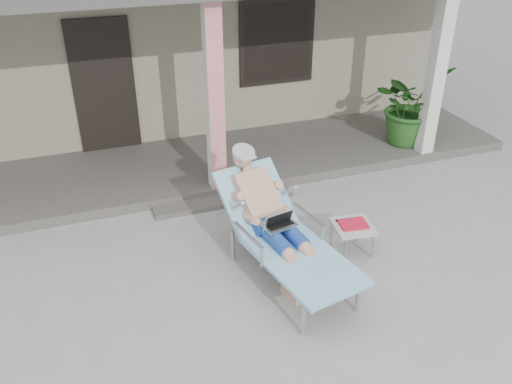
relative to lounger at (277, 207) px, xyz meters
name	(u,v)px	position (x,y,z in m)	size (l,w,h in m)	color
ground	(270,281)	(-0.15, -0.21, -0.85)	(60.00, 60.00, 0.00)	#9E9E99
house	(155,18)	(-0.15, 6.29, 0.81)	(10.40, 5.40, 3.30)	gray
porch_deck	(204,164)	(-0.15, 2.79, -0.78)	(10.00, 2.00, 0.15)	#605B56
porch_step	(224,201)	(-0.15, 1.64, -0.82)	(2.00, 0.30, 0.07)	#605B56
lounger	(277,207)	(0.00, 0.00, 0.00)	(1.19, 2.20, 1.39)	#B7B7BC
side_table	(353,228)	(1.00, 0.01, -0.50)	(0.52, 0.52, 0.42)	#B7B7B2
potted_palm	(410,105)	(3.27, 2.38, -0.05)	(1.18, 1.02, 1.31)	#26591E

